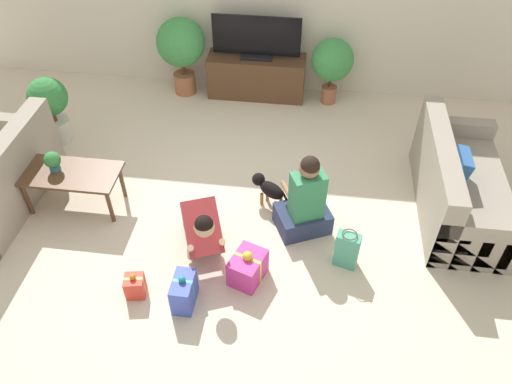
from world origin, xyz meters
TOP-DOWN VIEW (x-y plane):
  - ground_plane at (0.00, 0.00)m, footprint 16.00×16.00m
  - sofa_right at (2.43, 0.37)m, footprint 0.83×1.74m
  - coffee_table at (-1.59, -0.10)m, footprint 1.02×0.51m
  - tv_console at (0.05, 2.35)m, footprint 1.32×0.41m
  - tv at (0.05, 2.35)m, footprint 1.17×0.20m
  - potted_plant_back_right at (1.06, 2.30)m, footprint 0.56×0.56m
  - potted_plant_back_left at (-0.97, 2.30)m, footprint 0.65×0.65m
  - potted_plant_corner_left at (-2.28, 1.01)m, footprint 0.47×0.47m
  - person_kneeling at (-0.11, -0.58)m, footprint 0.58×0.84m
  - person_sitting at (0.85, -0.14)m, footprint 0.64×0.60m
  - dog at (0.45, 0.17)m, footprint 0.42×0.33m
  - gift_box_a at (0.37, -0.84)m, footprint 0.37×0.42m
  - gift_box_b at (-0.15, -1.19)m, footprint 0.19×0.32m
  - gift_box_c at (-0.62, -1.15)m, footprint 0.20×0.19m
  - gift_bag_a at (1.28, -0.56)m, footprint 0.25×0.18m
  - tabletop_plant at (-1.75, -0.08)m, footprint 0.17×0.17m

SIDE VIEW (x-z plane):
  - ground_plane at x=0.00m, z-range 0.00..0.00m
  - gift_box_c at x=-0.62m, z-range -0.02..0.25m
  - gift_box_a at x=0.37m, z-range -0.03..0.33m
  - gift_box_b at x=-0.15m, z-range -0.03..0.34m
  - gift_bag_a at x=1.28m, z-range -0.01..0.42m
  - dog at x=0.45m, z-range 0.06..0.42m
  - tv_console at x=0.05m, z-range 0.00..0.57m
  - sofa_right at x=2.43m, z-range -0.12..0.72m
  - person_kneeling at x=-0.11m, z-range -0.05..0.74m
  - person_sitting at x=0.85m, z-range -0.13..0.85m
  - coffee_table at x=-1.59m, z-range 0.18..0.64m
  - potted_plant_corner_left at x=-2.28m, z-range 0.08..0.94m
  - tabletop_plant at x=-1.75m, z-range 0.47..0.70m
  - potted_plant_back_right at x=1.06m, z-range 0.15..1.07m
  - potted_plant_back_left at x=-0.97m, z-range 0.16..1.24m
  - tv at x=0.05m, z-range 0.54..1.12m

